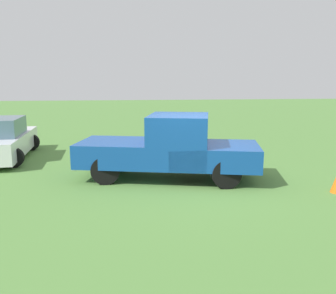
{
  "coord_description": "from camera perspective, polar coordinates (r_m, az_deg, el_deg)",
  "views": [
    {
      "loc": [
        -1.68,
        -9.04,
        2.75
      ],
      "look_at": [
        -0.53,
        0.64,
        0.9
      ],
      "focal_mm": 38.17,
      "sensor_mm": 36.0,
      "label": 1
    }
  ],
  "objects": [
    {
      "name": "pickup_truck",
      "position": [
        9.9,
        0.74,
        0.15
      ],
      "size": [
        5.24,
        2.92,
        1.8
      ],
      "rotation": [
        0.0,
        0.0,
        2.91
      ],
      "color": "black",
      "rests_on": "ground_plane"
    },
    {
      "name": "sedan_near",
      "position": [
        13.73,
        -25.25,
        0.98
      ],
      "size": [
        2.27,
        4.44,
        1.46
      ],
      "rotation": [
        0.0,
        0.0,
        1.63
      ],
      "color": "black",
      "rests_on": "ground_plane"
    },
    {
      "name": "ground_plane",
      "position": [
        9.6,
        3.61,
        -5.92
      ],
      "size": [
        80.0,
        80.0,
        0.0
      ],
      "primitive_type": "plane",
      "color": "#54843D"
    }
  ]
}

